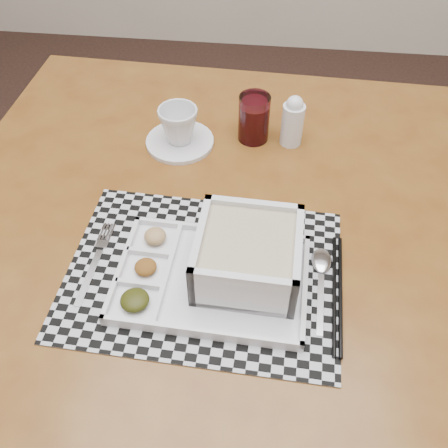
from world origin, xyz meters
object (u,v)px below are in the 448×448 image
(dining_table, at_px, (220,255))
(cup, at_px, (179,125))
(juice_glass, at_px, (254,120))
(serving_tray, at_px, (236,263))
(creamer_bottle, at_px, (293,121))

(dining_table, xyz_separation_m, cup, (-0.12, 0.24, 0.14))
(cup, bearing_deg, juice_glass, 2.12)
(serving_tray, bearing_deg, juice_glass, 89.70)
(dining_table, xyz_separation_m, serving_tray, (0.04, -0.11, 0.13))
(creamer_bottle, bearing_deg, serving_tray, -102.60)
(juice_glass, xyz_separation_m, creamer_bottle, (0.08, -0.01, 0.01))
(dining_table, bearing_deg, creamer_bottle, 65.04)
(serving_tray, height_order, cup, serving_tray)
(dining_table, height_order, cup, cup)
(juice_glass, distance_m, creamer_bottle, 0.08)
(creamer_bottle, bearing_deg, cup, -172.51)
(juice_glass, bearing_deg, serving_tray, -90.30)
(dining_table, relative_size, creamer_bottle, 9.85)
(cup, height_order, creamer_bottle, creamer_bottle)
(dining_table, xyz_separation_m, creamer_bottle, (0.13, 0.27, 0.14))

